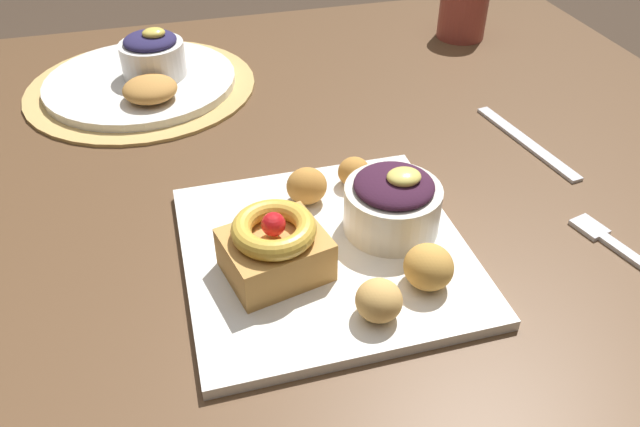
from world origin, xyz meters
The scene contains 15 objects.
dining_table centered at (0.00, 0.00, 0.64)m, with size 1.34×0.96×0.73m.
woven_placemat centered at (-0.11, 0.23, 0.73)m, with size 0.33×0.33×0.01m, color tan.
front_plate centered at (0.05, -0.20, 0.74)m, with size 0.28×0.28×0.01m, color white.
cake_slice centered at (-0.01, -0.22, 0.77)m, with size 0.11×0.09×0.07m.
berry_ramekin centered at (0.12, -0.19, 0.77)m, with size 0.10×0.10×0.07m.
fritter_front centered at (0.11, -0.10, 0.76)m, with size 0.04×0.03×0.03m, color #BC7F38.
fritter_middle centered at (0.07, -0.30, 0.76)m, with size 0.04×0.04×0.04m, color tan.
fritter_back centered at (0.13, -0.27, 0.76)m, with size 0.05×0.05×0.04m, color gold.
fritter_extra centered at (0.05, -0.12, 0.76)m, with size 0.04×0.04×0.04m, color #BC7F38.
back_plate centered at (-0.11, 0.23, 0.74)m, with size 0.28×0.28×0.01m, color white.
back_ramekin centered at (-0.09, 0.23, 0.78)m, with size 0.09×0.09×0.07m.
back_pastry centered at (-0.10, 0.16, 0.76)m, with size 0.07×0.07×0.03m, color #B77F3D.
fork centered at (0.34, -0.26, 0.73)m, with size 0.05×0.13×0.00m.
knife centered at (0.36, -0.06, 0.73)m, with size 0.19×0.02×0.00m, color silver.
coffee_mug centered at (0.43, 0.29, 0.77)m, with size 0.08×0.08×0.09m, color #993D33.
Camera 1 is at (-0.08, -0.64, 1.15)m, focal length 34.59 mm.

